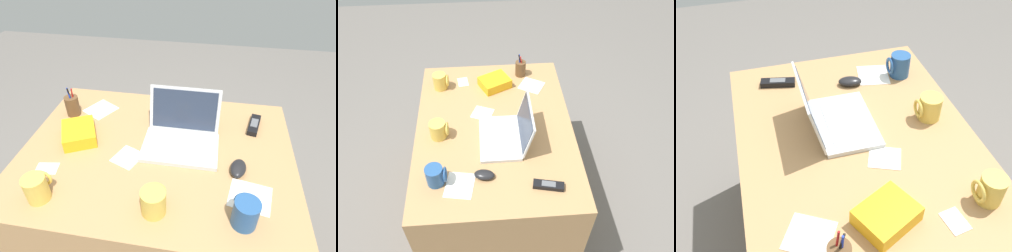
{
  "view_description": "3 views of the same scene",
  "coord_description": "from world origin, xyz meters",
  "views": [
    {
      "loc": [
        0.2,
        -0.88,
        1.55
      ],
      "look_at": [
        0.04,
        0.04,
        0.82
      ],
      "focal_mm": 30.73,
      "sensor_mm": 36.0,
      "label": 1
    },
    {
      "loc": [
        1.34,
        -0.04,
        2.09
      ],
      "look_at": [
        0.05,
        0.06,
        0.77
      ],
      "focal_mm": 36.94,
      "sensor_mm": 36.0,
      "label": 2
    },
    {
      "loc": [
        -0.95,
        0.32,
        1.69
      ],
      "look_at": [
        0.03,
        0.05,
        0.77
      ],
      "focal_mm": 40.72,
      "sensor_mm": 36.0,
      "label": 3
    }
  ],
  "objects": [
    {
      "name": "snack_bag",
      "position": [
        -0.35,
        0.02,
        0.75
      ],
      "size": [
        0.2,
        0.22,
        0.06
      ],
      "primitive_type": "cube",
      "rotation": [
        0.0,
        0.0,
        0.45
      ],
      "color": "#F2AD19",
      "rests_on": "desk"
    },
    {
      "name": "paper_note_near_laptop",
      "position": [
        -0.34,
        0.25,
        0.72
      ],
      "size": [
        0.18,
        0.18,
        0.0
      ],
      "primitive_type": "cube",
      "rotation": [
        0.0,
        0.0,
        -0.52
      ],
      "color": "white",
      "rests_on": "desk"
    },
    {
      "name": "cordless_phone",
      "position": [
        0.42,
        0.23,
        0.73
      ],
      "size": [
        0.07,
        0.15,
        0.03
      ],
      "color": "black",
      "rests_on": "desk"
    },
    {
      "name": "computer_mouse",
      "position": [
        0.34,
        -0.07,
        0.73
      ],
      "size": [
        0.08,
        0.11,
        0.03
      ],
      "primitive_type": "ellipsoid",
      "rotation": [
        0.0,
        0.0,
        -0.2
      ],
      "color": "black",
      "rests_on": "desk"
    },
    {
      "name": "paper_note_left",
      "position": [
        0.38,
        -0.19,
        0.72
      ],
      "size": [
        0.17,
        0.16,
        0.0
      ],
      "primitive_type": "cube",
      "rotation": [
        0.0,
        0.0,
        -0.18
      ],
      "color": "white",
      "rests_on": "desk"
    },
    {
      "name": "coffee_mug_tall",
      "position": [
        0.05,
        -0.3,
        0.77
      ],
      "size": [
        0.09,
        0.1,
        0.1
      ],
      "color": "#E0BC4C",
      "rests_on": "desk"
    },
    {
      "name": "desk",
      "position": [
        0.0,
        0.0,
        0.36
      ],
      "size": [
        1.15,
        0.87,
        0.72
      ],
      "primitive_type": "cube",
      "color": "tan",
      "rests_on": "ground"
    },
    {
      "name": "laptop",
      "position": [
        0.1,
        0.07,
        0.76
      ],
      "size": [
        0.32,
        0.27,
        0.21
      ],
      "color": "silver",
      "rests_on": "desk"
    },
    {
      "name": "coffee_mug_spare",
      "position": [
        0.35,
        -0.29,
        0.77
      ],
      "size": [
        0.08,
        0.1,
        0.1
      ],
      "color": "#26518C",
      "rests_on": "desk"
    },
    {
      "name": "paper_note_right",
      "position": [
        -0.11,
        -0.06,
        0.72
      ],
      "size": [
        0.14,
        0.14,
        0.0
      ],
      "primitive_type": "cube",
      "rotation": [
        0.0,
        0.0,
        -0.39
      ],
      "color": "white",
      "rests_on": "desk"
    },
    {
      "name": "ground_plane",
      "position": [
        0.0,
        0.0,
        0.0
      ],
      "size": [
        6.0,
        6.0,
        0.0
      ],
      "primitive_type": "plane",
      "color": "slate"
    },
    {
      "name": "coffee_mug_white",
      "position": [
        -0.36,
        -0.31,
        0.77
      ],
      "size": [
        0.08,
        0.09,
        0.1
      ],
      "color": "#E0BC4C",
      "rests_on": "desk"
    },
    {
      "name": "paper_note_front",
      "position": [
        -0.41,
        -0.18,
        0.72
      ],
      "size": [
        0.09,
        0.08,
        0.0
      ],
      "primitive_type": "cube",
      "rotation": [
        0.0,
        0.0,
        0.16
      ],
      "color": "white",
      "rests_on": "desk"
    }
  ]
}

